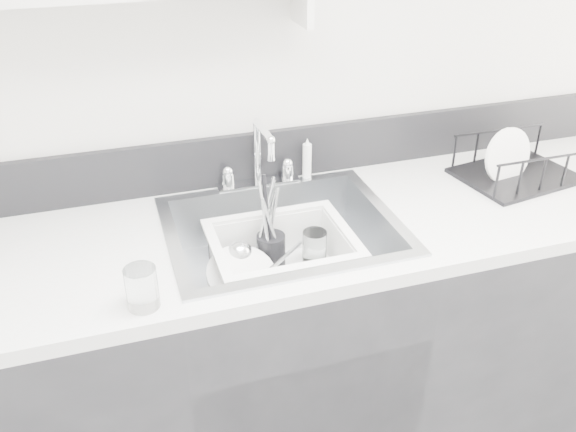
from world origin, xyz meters
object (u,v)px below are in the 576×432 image
object	(u,v)px
wash_tub	(282,260)
dish_rack	(519,159)
sink	(283,253)
counter_run	(283,351)

from	to	relation	value
wash_tub	dish_rack	xyz separation A→B (m)	(0.81, 0.10, 0.15)
sink	dish_rack	xyz separation A→B (m)	(0.80, 0.07, 0.15)
wash_tub	dish_rack	size ratio (longest dim) A/B	1.09
sink	wash_tub	size ratio (longest dim) A/B	1.64
wash_tub	dish_rack	distance (m)	0.83
dish_rack	wash_tub	bearing A→B (deg)	177.63
counter_run	dish_rack	size ratio (longest dim) A/B	8.95
sink	dish_rack	size ratio (longest dim) A/B	1.79
counter_run	dish_rack	bearing A→B (deg)	4.63
counter_run	wash_tub	xyz separation A→B (m)	(-0.01, -0.03, 0.37)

